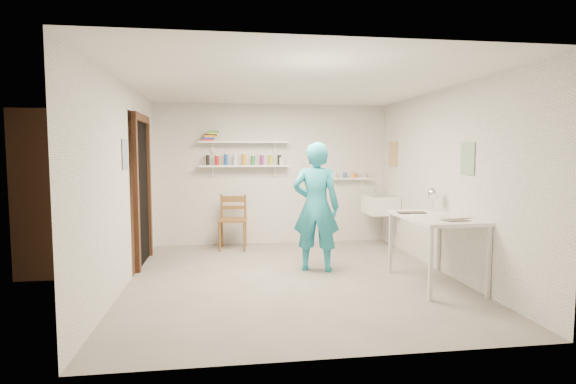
{
  "coord_description": "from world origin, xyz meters",
  "views": [
    {
      "loc": [
        -0.84,
        -5.46,
        1.56
      ],
      "look_at": [
        0.0,
        0.4,
        1.05
      ],
      "focal_mm": 28.0,
      "sensor_mm": 36.0,
      "label": 1
    }
  ],
  "objects": [
    {
      "name": "floor",
      "position": [
        0.0,
        0.0,
        -0.01
      ],
      "size": [
        4.0,
        4.5,
        0.02
      ],
      "primitive_type": "cube",
      "color": "slate",
      "rests_on": "ground"
    },
    {
      "name": "ceiling",
      "position": [
        0.0,
        0.0,
        2.41
      ],
      "size": [
        4.0,
        4.5,
        0.02
      ],
      "primitive_type": "cube",
      "color": "silver",
      "rests_on": "wall_back"
    },
    {
      "name": "wall_back",
      "position": [
        0.0,
        2.26,
        1.2
      ],
      "size": [
        4.0,
        0.02,
        2.4
      ],
      "primitive_type": "cube",
      "color": "silver",
      "rests_on": "ground"
    },
    {
      "name": "wall_front",
      "position": [
        0.0,
        -2.26,
        1.2
      ],
      "size": [
        4.0,
        0.02,
        2.4
      ],
      "primitive_type": "cube",
      "color": "silver",
      "rests_on": "ground"
    },
    {
      "name": "wall_left",
      "position": [
        -2.01,
        0.0,
        1.2
      ],
      "size": [
        0.02,
        4.5,
        2.4
      ],
      "primitive_type": "cube",
      "color": "silver",
      "rests_on": "ground"
    },
    {
      "name": "wall_right",
      "position": [
        2.01,
        0.0,
        1.2
      ],
      "size": [
        0.02,
        4.5,
        2.4
      ],
      "primitive_type": "cube",
      "color": "silver",
      "rests_on": "ground"
    },
    {
      "name": "doorway_recess",
      "position": [
        -1.99,
        1.05,
        1.0
      ],
      "size": [
        0.02,
        0.9,
        2.0
      ],
      "primitive_type": "cube",
      "color": "black",
      "rests_on": "wall_left"
    },
    {
      "name": "corridor_box",
      "position": [
        -2.7,
        1.05,
        1.05
      ],
      "size": [
        1.4,
        1.5,
        2.1
      ],
      "primitive_type": "cube",
      "color": "brown",
      "rests_on": "ground"
    },
    {
      "name": "door_lintel",
      "position": [
        -1.97,
        1.05,
        2.05
      ],
      "size": [
        0.06,
        1.05,
        0.1
      ],
      "primitive_type": "cube",
      "color": "brown",
      "rests_on": "wall_left"
    },
    {
      "name": "door_jamb_near",
      "position": [
        -1.97,
        0.55,
        1.0
      ],
      "size": [
        0.06,
        0.1,
        2.0
      ],
      "primitive_type": "cube",
      "color": "brown",
      "rests_on": "ground"
    },
    {
      "name": "door_jamb_far",
      "position": [
        -1.97,
        1.55,
        1.0
      ],
      "size": [
        0.06,
        0.1,
        2.0
      ],
      "primitive_type": "cube",
      "color": "brown",
      "rests_on": "ground"
    },
    {
      "name": "shelf_lower",
      "position": [
        -0.5,
        2.13,
        1.35
      ],
      "size": [
        1.5,
        0.22,
        0.03
      ],
      "primitive_type": "cube",
      "color": "white",
      "rests_on": "wall_back"
    },
    {
      "name": "shelf_upper",
      "position": [
        -0.5,
        2.13,
        1.75
      ],
      "size": [
        1.5,
        0.22,
        0.03
      ],
      "primitive_type": "cube",
      "color": "white",
      "rests_on": "wall_back"
    },
    {
      "name": "ledge_shelf",
      "position": [
        1.35,
        2.17,
        1.12
      ],
      "size": [
        0.7,
        0.14,
        0.03
      ],
      "primitive_type": "cube",
      "color": "white",
      "rests_on": "wall_back"
    },
    {
      "name": "poster_left",
      "position": [
        -1.99,
        0.05,
        1.55
      ],
      "size": [
        0.01,
        0.28,
        0.36
      ],
      "primitive_type": "cube",
      "color": "#334C7F",
      "rests_on": "wall_left"
    },
    {
      "name": "poster_right_a",
      "position": [
        1.99,
        1.8,
        1.55
      ],
      "size": [
        0.01,
        0.34,
        0.42
      ],
      "primitive_type": "cube",
      "color": "#995933",
      "rests_on": "wall_right"
    },
    {
      "name": "poster_right_b",
      "position": [
        1.99,
        -0.55,
        1.5
      ],
      "size": [
        0.01,
        0.3,
        0.38
      ],
      "primitive_type": "cube",
      "color": "#3F724C",
      "rests_on": "wall_right"
    },
    {
      "name": "belfast_sink",
      "position": [
        1.75,
        1.7,
        0.7
      ],
      "size": [
        0.48,
        0.6,
        0.3
      ],
      "primitive_type": "cube",
      "color": "white",
      "rests_on": "wall_right"
    },
    {
      "name": "man",
      "position": [
        0.36,
        0.32,
        0.85
      ],
      "size": [
        0.72,
        0.58,
        1.71
      ],
      "primitive_type": "imported",
      "rotation": [
        0.0,
        0.0,
        2.82
      ],
      "color": "teal",
      "rests_on": "ground"
    },
    {
      "name": "wall_clock",
      "position": [
        0.29,
        0.53,
        1.14
      ],
      "size": [
        0.3,
        0.13,
        0.31
      ],
      "primitive_type": "cylinder",
      "rotation": [
        1.57,
        0.0,
        -0.32
      ],
      "color": "#C5B086",
      "rests_on": "man"
    },
    {
      "name": "wooden_chair",
      "position": [
        -0.71,
        1.81,
        0.48
      ],
      "size": [
        0.49,
        0.47,
        0.97
      ],
      "primitive_type": "cube",
      "rotation": [
        0.0,
        0.0,
        -0.09
      ],
      "color": "brown",
      "rests_on": "ground"
    },
    {
      "name": "work_table",
      "position": [
        1.64,
        -0.5,
        0.41
      ],
      "size": [
        0.74,
        1.23,
        0.82
      ],
      "primitive_type": "cube",
      "color": "silver",
      "rests_on": "ground"
    },
    {
      "name": "desk_lamp",
      "position": [
        1.84,
        -0.01,
        1.04
      ],
      "size": [
        0.15,
        0.15,
        0.15
      ],
      "primitive_type": "sphere",
      "color": "white",
      "rests_on": "work_table"
    },
    {
      "name": "spray_cans",
      "position": [
        -0.5,
        2.13,
        1.45
      ],
      "size": [
        1.31,
        0.06,
        0.17
      ],
      "color": "black",
      "rests_on": "shelf_lower"
    },
    {
      "name": "book_stack",
      "position": [
        -1.05,
        2.13,
        1.85
      ],
      "size": [
        0.28,
        0.14,
        0.17
      ],
      "color": "red",
      "rests_on": "shelf_upper"
    },
    {
      "name": "ledge_pots",
      "position": [
        1.35,
        2.17,
        1.18
      ],
      "size": [
        0.48,
        0.07,
        0.09
      ],
      "color": "silver",
      "rests_on": "ledge_shelf"
    },
    {
      "name": "papers",
      "position": [
        1.64,
        -0.5,
        0.83
      ],
      "size": [
        0.3,
        0.22,
        0.02
      ],
      "color": "silver",
      "rests_on": "work_table"
    }
  ]
}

